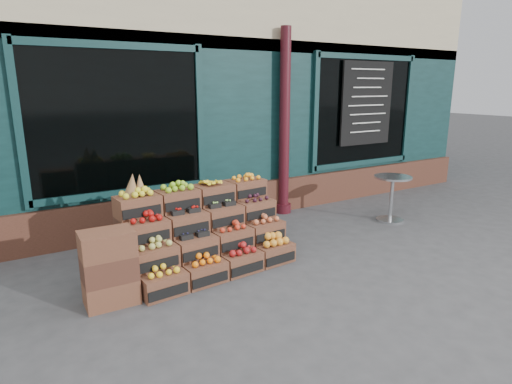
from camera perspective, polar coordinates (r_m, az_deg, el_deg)
ground at (r=5.60m, az=5.56°, el=-9.71°), size 60.00×60.00×0.00m
shop_facade at (r=9.70m, az=-13.03°, el=14.57°), size 12.00×6.24×4.80m
crate_display at (r=5.47m, az=-6.84°, el=-5.88°), size 2.11×1.14×1.28m
spare_crates at (r=4.77m, az=-18.98°, el=-9.55°), size 0.54×0.38×0.80m
bistro_table at (r=7.55m, az=17.64°, el=-0.15°), size 0.62×0.62×0.78m
shopkeeper at (r=7.10m, az=-15.68°, el=4.14°), size 0.94×0.81×2.18m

